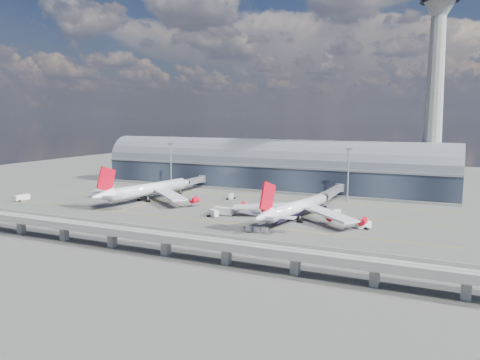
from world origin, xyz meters
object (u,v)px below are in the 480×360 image
at_px(service_truck_2, 223,211).
at_px(cargo_train_0, 81,224).
at_px(control_tower, 435,94).
at_px(service_truck_0, 22,198).
at_px(floodlight_mast_right, 348,173).
at_px(service_truck_5, 231,197).
at_px(floodlight_mast_left, 171,164).
at_px(service_truck_3, 363,225).
at_px(service_truck_1, 213,213).
at_px(airliner_left, 146,190).
at_px(airliner_right, 296,209).
at_px(service_truck_4, 337,214).
at_px(cargo_train_1, 153,231).
at_px(cargo_train_2, 257,230).

height_order(service_truck_2, cargo_train_0, service_truck_2).
xyz_separation_m(control_tower, service_truck_0, (-178.69, -92.23, -50.10)).
height_order(control_tower, floodlight_mast_right, control_tower).
bearing_deg(service_truck_5, floodlight_mast_left, 138.24).
xyz_separation_m(service_truck_0, service_truck_3, (160.60, 12.50, -0.13)).
relative_size(floodlight_mast_right, service_truck_0, 3.46).
bearing_deg(service_truck_0, service_truck_1, 11.52).
distance_m(airliner_left, airliner_right, 79.61).
height_order(control_tower, service_truck_4, control_tower).
bearing_deg(service_truck_0, service_truck_5, 34.58).
bearing_deg(airliner_left, floodlight_mast_right, 33.60).
height_order(airliner_right, service_truck_3, airliner_right).
bearing_deg(floodlight_mast_left, control_tower, 11.72).
height_order(service_truck_5, cargo_train_0, service_truck_5).
relative_size(service_truck_4, cargo_train_0, 0.84).
bearing_deg(service_truck_3, airliner_right, -140.75).
bearing_deg(floodlight_mast_right, service_truck_2, -127.44).
bearing_deg(floodlight_mast_left, service_truck_0, -124.23).
relative_size(airliner_left, service_truck_0, 8.58).
bearing_deg(service_truck_2, control_tower, -41.41).
bearing_deg(service_truck_2, service_truck_1, 154.99).
bearing_deg(airliner_right, cargo_train_1, -124.60).
distance_m(airliner_left, service_truck_1, 49.41).
distance_m(airliner_right, service_truck_0, 134.94).
bearing_deg(control_tower, cargo_train_0, -133.75).
bearing_deg(floodlight_mast_left, floodlight_mast_right, 0.00).
xyz_separation_m(floodlight_mast_right, service_truck_3, (16.91, -51.73, -12.22)).
relative_size(control_tower, floodlight_mast_left, 4.01).
distance_m(control_tower, service_truck_1, 125.46).
bearing_deg(cargo_train_1, service_truck_1, -8.96).
distance_m(service_truck_4, cargo_train_2, 40.01).
height_order(airliner_left, cargo_train_1, airliner_left).
distance_m(airliner_right, service_truck_4, 17.82).
bearing_deg(service_truck_3, service_truck_4, 178.22).
xyz_separation_m(service_truck_2, cargo_train_1, (-8.55, -37.64, -0.65)).
bearing_deg(service_truck_3, airliner_left, -143.09).
relative_size(airliner_left, cargo_train_2, 7.64).
relative_size(airliner_right, service_truck_2, 6.71).
bearing_deg(cargo_train_1, service_truck_0, 76.55).
bearing_deg(airliner_right, service_truck_3, 5.41).
xyz_separation_m(airliner_left, cargo_train_0, (8.68, -52.27, -4.76)).
xyz_separation_m(airliner_right, service_truck_4, (13.66, 10.98, -3.21)).
height_order(service_truck_2, service_truck_4, service_truck_4).
height_order(control_tower, service_truck_5, control_tower).
bearing_deg(control_tower, service_truck_3, -102.79).
xyz_separation_m(floodlight_mast_right, service_truck_1, (-42.43, -56.98, -12.22)).
relative_size(floodlight_mast_left, airliner_left, 0.40).
distance_m(service_truck_3, service_truck_5, 77.99).
bearing_deg(floodlight_mast_right, airliner_right, -100.88).
relative_size(airliner_right, cargo_train_1, 4.12).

